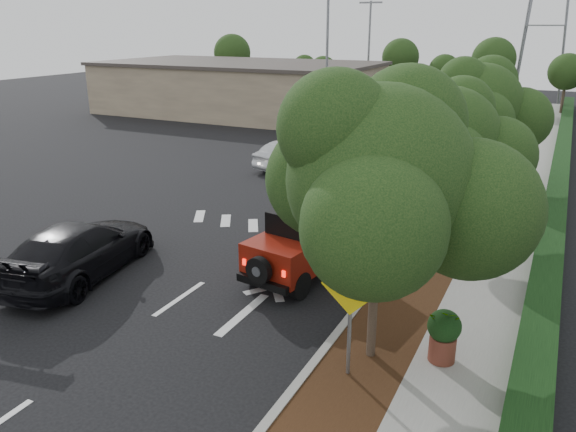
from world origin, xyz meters
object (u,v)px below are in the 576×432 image
Objects in this scene: black_suv_oncoming at (79,249)px; speed_hump_sign at (350,302)px; red_jeep at (305,242)px; silver_suv_ahead at (370,183)px.

speed_hump_sign is at bearing 160.85° from black_suv_oncoming.
speed_hump_sign is (2.99, -4.41, 0.78)m from red_jeep.
speed_hump_sign is (8.94, -1.41, 1.00)m from black_suv_oncoming.
black_suv_oncoming is (-5.33, -10.90, 0.04)m from silver_suv_ahead.
silver_suv_ahead is at bearing 101.08° from speed_hump_sign.
black_suv_oncoming reaches higher than silver_suv_ahead.
red_jeep is 5.39m from speed_hump_sign.
black_suv_oncoming is 2.15× the size of speed_hump_sign.
red_jeep is at bearing 118.90° from speed_hump_sign.
silver_suv_ahead is 12.13m from black_suv_oncoming.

